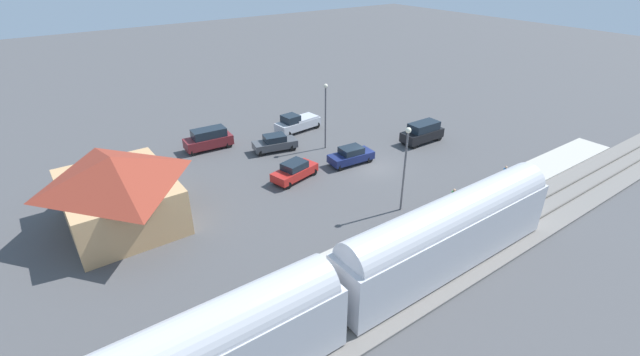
% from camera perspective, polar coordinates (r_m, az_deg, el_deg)
% --- Properties ---
extents(ground_plane, '(200.00, 200.00, 0.00)m').
position_cam_1_polar(ground_plane, '(42.66, 6.82, 1.46)').
color(ground_plane, '#4C4C4F').
extents(railway_track, '(4.80, 70.00, 0.30)m').
position_cam_1_polar(railway_track, '(35.10, 22.30, -6.80)').
color(railway_track, slate).
rests_on(railway_track, ground).
extents(platform, '(3.20, 46.00, 0.30)m').
position_cam_1_polar(platform, '(36.84, 17.25, -4.03)').
color(platform, '#B7B2A8').
rests_on(platform, ground).
extents(station_building, '(10.28, 8.31, 5.58)m').
position_cam_1_polar(station_building, '(35.89, -24.96, -1.33)').
color(station_building, tan).
rests_on(station_building, ground).
extents(pedestrian_on_platform, '(0.36, 0.36, 1.71)m').
position_cam_1_polar(pedestrian_on_platform, '(36.34, 17.05, -2.38)').
color(pedestrian_on_platform, brown).
rests_on(pedestrian_on_platform, platform).
extents(pedestrian_waiting_far, '(0.36, 0.36, 1.71)m').
position_cam_1_polar(pedestrian_waiting_far, '(41.63, 23.04, 0.55)').
color(pedestrian_waiting_far, '#23284C').
rests_on(pedestrian_waiting_far, platform).
extents(suv_black, '(2.02, 4.92, 2.22)m').
position_cam_1_polar(suv_black, '(48.81, 13.28, 5.87)').
color(suv_black, black).
rests_on(suv_black, ground).
extents(sedan_charcoal, '(2.74, 4.78, 1.74)m').
position_cam_1_polar(sedan_charcoal, '(45.72, -5.93, 4.60)').
color(sedan_charcoal, '#47494F').
rests_on(sedan_charcoal, ground).
extents(sedan_red, '(2.83, 4.80, 1.74)m').
position_cam_1_polar(sedan_red, '(39.75, -3.34, 0.96)').
color(sedan_red, red).
rests_on(sedan_red, ground).
extents(suv_maroon, '(2.27, 5.02, 2.22)m').
position_cam_1_polar(suv_maroon, '(47.27, -14.38, 5.00)').
color(suv_maroon, maroon).
rests_on(suv_maroon, ground).
extents(pickup_silver, '(2.49, 5.57, 2.14)m').
position_cam_1_polar(pickup_silver, '(50.60, -3.02, 7.24)').
color(pickup_silver, silver).
rests_on(pickup_silver, ground).
extents(sedan_navy, '(2.19, 4.63, 1.74)m').
position_cam_1_polar(sedan_navy, '(42.77, 4.09, 2.97)').
color(sedan_navy, navy).
rests_on(sedan_navy, ground).
extents(light_pole_near_platform, '(0.44, 0.44, 7.13)m').
position_cam_1_polar(light_pole_near_platform, '(34.00, 11.12, 2.43)').
color(light_pole_near_platform, '#515156').
rests_on(light_pole_near_platform, ground).
extents(light_pole_lot_center, '(0.44, 0.44, 6.93)m').
position_cam_1_polar(light_pole_lot_center, '(44.86, 0.73, 9.15)').
color(light_pole_lot_center, '#515156').
rests_on(light_pole_lot_center, ground).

